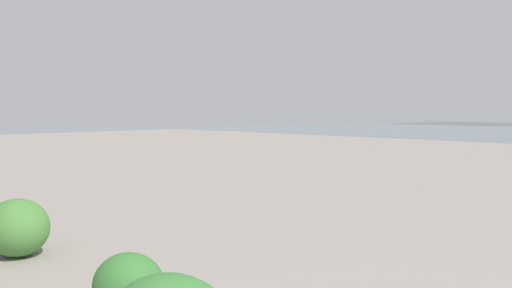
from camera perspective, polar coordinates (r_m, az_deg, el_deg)
name	(u,v)px	position (r m, az deg, el deg)	size (l,w,h in m)	color
shrub_low	(17,228)	(6.72, -24.27, -8.19)	(0.78, 0.70, 0.66)	#477F38
shrub_wide	(129,285)	(4.55, -13.52, -14.55)	(0.62, 0.56, 0.53)	#387533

